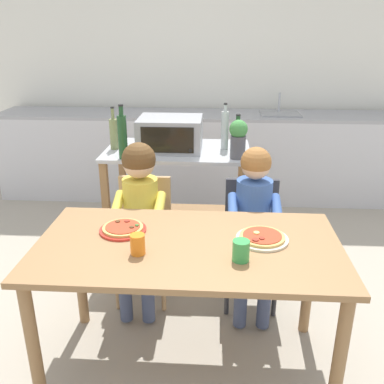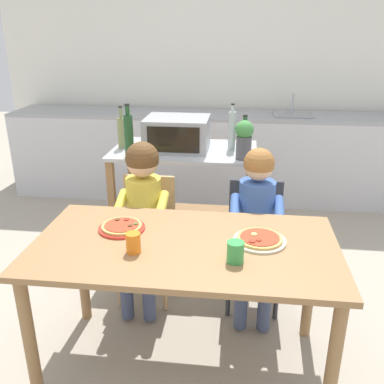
% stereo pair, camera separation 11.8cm
% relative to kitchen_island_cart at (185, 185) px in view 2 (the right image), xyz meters
% --- Properties ---
extents(ground_plane, '(11.58, 11.58, 0.00)m').
position_rel_kitchen_island_cart_xyz_m(ground_plane, '(0.17, -0.06, -0.60)').
color(ground_plane, '#A89E8C').
extents(back_wall_tiled, '(4.82, 0.12, 2.70)m').
position_rel_kitchen_island_cart_xyz_m(back_wall_tiled, '(0.17, 1.74, 0.75)').
color(back_wall_tiled, white).
rests_on(back_wall_tiled, ground).
extents(kitchen_counter, '(4.34, 0.60, 1.10)m').
position_rel_kitchen_island_cart_xyz_m(kitchen_counter, '(0.17, 1.33, -0.14)').
color(kitchen_counter, silver).
rests_on(kitchen_counter, ground).
extents(kitchen_island_cart, '(1.07, 0.64, 0.89)m').
position_rel_kitchen_island_cart_xyz_m(kitchen_island_cart, '(0.00, 0.00, 0.00)').
color(kitchen_island_cart, '#B7BABF').
rests_on(kitchen_island_cart, ground).
extents(toaster_oven, '(0.46, 0.39, 0.24)m').
position_rel_kitchen_island_cart_xyz_m(toaster_oven, '(-0.05, -0.02, 0.41)').
color(toaster_oven, '#999BA0').
rests_on(toaster_oven, kitchen_island_cart).
extents(bottle_squat_spirits, '(0.06, 0.06, 0.31)m').
position_rel_kitchen_island_cart_xyz_m(bottle_squat_spirits, '(-0.47, -0.02, 0.41)').
color(bottle_squat_spirits, olive).
rests_on(bottle_squat_spirits, kitchen_island_cart).
extents(bottle_tall_green_wine, '(0.05, 0.05, 0.34)m').
position_rel_kitchen_island_cart_xyz_m(bottle_tall_green_wine, '(0.35, 0.03, 0.44)').
color(bottle_tall_green_wine, '#ADB7B2').
rests_on(bottle_tall_green_wine, kitchen_island_cart).
extents(bottle_clear_vinegar, '(0.06, 0.06, 0.37)m').
position_rel_kitchen_island_cart_xyz_m(bottle_clear_vinegar, '(-0.35, -0.26, 0.45)').
color(bottle_clear_vinegar, '#1E4723').
rests_on(bottle_clear_vinegar, kitchen_island_cart).
extents(bottle_slim_sauce, '(0.07, 0.07, 0.27)m').
position_rel_kitchen_island_cart_xyz_m(bottle_slim_sauce, '(0.44, -0.01, 0.39)').
color(bottle_slim_sauce, '#1E4723').
rests_on(bottle_slim_sauce, kitchen_island_cart).
extents(potted_herb_plant, '(0.13, 0.13, 0.27)m').
position_rel_kitchen_island_cart_xyz_m(potted_herb_plant, '(0.43, -0.21, 0.44)').
color(potted_herb_plant, '#4C4C51').
rests_on(potted_herb_plant, kitchen_island_cart).
extents(dining_table, '(1.48, 0.79, 0.75)m').
position_rel_kitchen_island_cart_xyz_m(dining_table, '(0.17, -1.22, 0.06)').
color(dining_table, olive).
rests_on(dining_table, ground).
extents(dining_chair_left, '(0.36, 0.36, 0.81)m').
position_rel_kitchen_island_cart_xyz_m(dining_chair_left, '(-0.18, -0.54, -0.12)').
color(dining_chair_left, tan).
rests_on(dining_chair_left, ground).
extents(dining_chair_right, '(0.36, 0.36, 0.81)m').
position_rel_kitchen_island_cart_xyz_m(dining_chair_right, '(0.53, -0.55, -0.12)').
color(dining_chair_right, '#333338').
rests_on(dining_chair_right, ground).
extents(child_in_yellow_shirt, '(0.32, 0.42, 1.07)m').
position_rel_kitchen_island_cart_xyz_m(child_in_yellow_shirt, '(-0.18, -0.65, 0.11)').
color(child_in_yellow_shirt, '#424C6B').
rests_on(child_in_yellow_shirt, ground).
extents(child_in_blue_striped_shirt, '(0.32, 0.42, 1.06)m').
position_rel_kitchen_island_cart_xyz_m(child_in_blue_striped_shirt, '(0.53, -0.67, 0.08)').
color(child_in_blue_striped_shirt, '#424C6B').
rests_on(child_in_blue_striped_shirt, ground).
extents(pizza_plate_red_rimmed, '(0.24, 0.24, 0.03)m').
position_rel_kitchen_island_cart_xyz_m(pizza_plate_red_rimmed, '(-0.18, -1.10, 0.17)').
color(pizza_plate_red_rimmed, red).
rests_on(pizza_plate_red_rimmed, dining_table).
extents(pizza_plate_cream, '(0.26, 0.26, 0.03)m').
position_rel_kitchen_island_cart_xyz_m(pizza_plate_cream, '(0.53, -1.16, 0.17)').
color(pizza_plate_cream, beige).
rests_on(pizza_plate_cream, dining_table).
extents(drinking_cup_orange, '(0.07, 0.07, 0.10)m').
position_rel_kitchen_island_cart_xyz_m(drinking_cup_orange, '(-0.06, -1.33, 0.21)').
color(drinking_cup_orange, orange).
rests_on(drinking_cup_orange, dining_table).
extents(drinking_cup_green, '(0.08, 0.08, 0.10)m').
position_rel_kitchen_island_cart_xyz_m(drinking_cup_green, '(0.41, -1.36, 0.21)').
color(drinking_cup_green, green).
rests_on(drinking_cup_green, dining_table).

